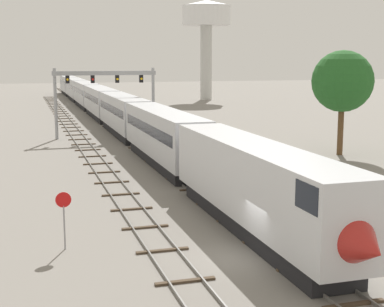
% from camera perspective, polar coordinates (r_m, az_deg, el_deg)
% --- Properties ---
extents(ground_plane, '(400.00, 400.00, 0.00)m').
position_cam_1_polar(ground_plane, '(27.11, 5.37, -10.44)').
color(ground_plane, gray).
extents(track_main, '(2.60, 200.00, 0.16)m').
position_cam_1_polar(track_main, '(84.88, -8.73, 3.22)').
color(track_main, slate).
rests_on(track_main, ground).
extents(track_near, '(2.60, 160.00, 0.16)m').
position_cam_1_polar(track_near, '(64.53, -11.05, 1.19)').
color(track_near, slate).
rests_on(track_near, ground).
extents(passenger_train, '(3.04, 143.43, 4.80)m').
position_cam_1_polar(passenger_train, '(90.02, -9.26, 5.19)').
color(passenger_train, silver).
rests_on(passenger_train, ground).
extents(signal_gantry, '(12.10, 0.49, 8.17)m').
position_cam_1_polar(signal_gantry, '(67.53, -8.73, 6.66)').
color(signal_gantry, '#999BA0').
rests_on(signal_gantry, ground).
extents(water_tower, '(10.91, 10.91, 21.99)m').
position_cam_1_polar(water_tower, '(129.17, 1.45, 13.26)').
color(water_tower, beige).
rests_on(water_tower, ground).
extents(stop_sign, '(0.76, 0.08, 2.88)m').
position_cam_1_polar(stop_sign, '(28.30, -12.79, -5.80)').
color(stop_sign, gray).
rests_on(stop_sign, ground).
extents(trackside_tree_left, '(5.88, 5.88, 10.05)m').
position_cam_1_polar(trackside_tree_left, '(56.20, 14.93, 7.02)').
color(trackside_tree_left, brown).
rests_on(trackside_tree_left, ground).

